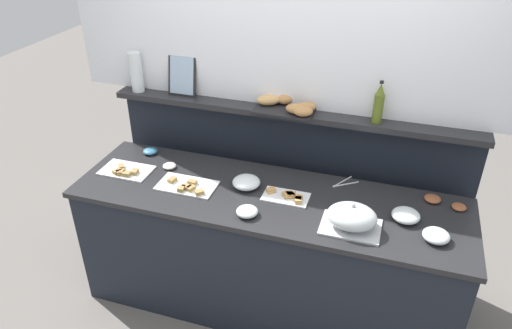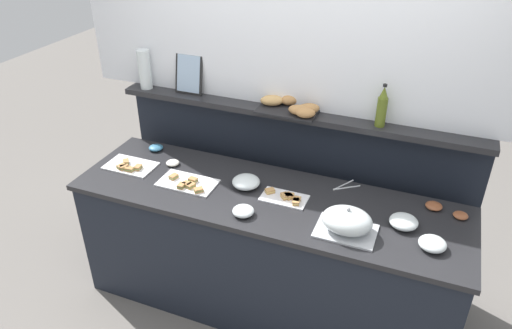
{
  "view_description": "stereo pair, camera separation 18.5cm",
  "coord_description": "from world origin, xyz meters",
  "px_view_note": "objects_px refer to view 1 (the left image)",
  "views": [
    {
      "loc": [
        0.7,
        -2.41,
        2.63
      ],
      "look_at": [
        -0.11,
        0.1,
        1.08
      ],
      "focal_mm": 33.86,
      "sensor_mm": 36.0,
      "label": 1
    },
    {
      "loc": [
        0.87,
        -2.35,
        2.63
      ],
      "look_at": [
        -0.11,
        0.1,
        1.08
      ],
      "focal_mm": 33.86,
      "sensor_mm": 36.0,
      "label": 2
    }
  ],
  "objects_px": {
    "olive_oil_bottle": "(379,104)",
    "water_carafe": "(136,72)",
    "condiment_bowl_dark": "(150,151)",
    "glass_bowl_large": "(247,212)",
    "condiment_bowl_teal": "(169,166)",
    "condiment_bowl_cream": "(433,199)",
    "glass_bowl_medium": "(246,183)",
    "condiment_bowl_red": "(459,207)",
    "framed_picture": "(182,75)",
    "serving_cloche": "(352,218)",
    "glass_bowl_extra": "(436,236)",
    "glass_bowl_small": "(406,216)",
    "sandwich_platter_front": "(126,171)",
    "bread_basket": "(289,106)",
    "sandwich_platter_rear": "(187,186)",
    "serving_tongs": "(344,183)",
    "sandwich_platter_side": "(287,196)"
  },
  "relations": [
    {
      "from": "glass_bowl_large",
      "to": "condiment_bowl_red",
      "type": "bearing_deg",
      "value": 20.6
    },
    {
      "from": "glass_bowl_extra",
      "to": "bread_basket",
      "type": "xyz_separation_m",
      "value": [
        -1.0,
        0.59,
        0.4
      ]
    },
    {
      "from": "sandwich_platter_front",
      "to": "glass_bowl_extra",
      "type": "distance_m",
      "value": 2.01
    },
    {
      "from": "sandwich_platter_front",
      "to": "olive_oil_bottle",
      "type": "relative_size",
      "value": 1.25
    },
    {
      "from": "serving_cloche",
      "to": "olive_oil_bottle",
      "type": "relative_size",
      "value": 1.23
    },
    {
      "from": "condiment_bowl_teal",
      "to": "condiment_bowl_dark",
      "type": "xyz_separation_m",
      "value": [
        -0.23,
        0.14,
        0.0
      ]
    },
    {
      "from": "condiment_bowl_dark",
      "to": "condiment_bowl_cream",
      "type": "bearing_deg",
      "value": -0.18
    },
    {
      "from": "sandwich_platter_front",
      "to": "glass_bowl_small",
      "type": "relative_size",
      "value": 2.1
    },
    {
      "from": "sandwich_platter_rear",
      "to": "glass_bowl_small",
      "type": "xyz_separation_m",
      "value": [
        1.36,
        0.07,
        0.02
      ]
    },
    {
      "from": "condiment_bowl_teal",
      "to": "condiment_bowl_dark",
      "type": "bearing_deg",
      "value": 147.45
    },
    {
      "from": "sandwich_platter_front",
      "to": "framed_picture",
      "type": "relative_size",
      "value": 1.19
    },
    {
      "from": "condiment_bowl_red",
      "to": "glass_bowl_small",
      "type": "bearing_deg",
      "value": -145.05
    },
    {
      "from": "glass_bowl_large",
      "to": "bread_basket",
      "type": "height_order",
      "value": "bread_basket"
    },
    {
      "from": "glass_bowl_small",
      "to": "water_carafe",
      "type": "xyz_separation_m",
      "value": [
        -1.97,
        0.46,
        0.5
      ]
    },
    {
      "from": "sandwich_platter_side",
      "to": "framed_picture",
      "type": "relative_size",
      "value": 1.0
    },
    {
      "from": "condiment_bowl_cream",
      "to": "sandwich_platter_rear",
      "type": "bearing_deg",
      "value": -168.02
    },
    {
      "from": "framed_picture",
      "to": "water_carafe",
      "type": "bearing_deg",
      "value": -173.59
    },
    {
      "from": "glass_bowl_extra",
      "to": "bread_basket",
      "type": "bearing_deg",
      "value": 149.52
    },
    {
      "from": "glass_bowl_large",
      "to": "water_carafe",
      "type": "distance_m",
      "value": 1.38
    },
    {
      "from": "glass_bowl_large",
      "to": "water_carafe",
      "type": "relative_size",
      "value": 0.45
    },
    {
      "from": "glass_bowl_small",
      "to": "framed_picture",
      "type": "xyz_separation_m",
      "value": [
        -1.62,
        0.5,
        0.5
      ]
    },
    {
      "from": "glass_bowl_small",
      "to": "serving_tongs",
      "type": "bearing_deg",
      "value": 145.36
    },
    {
      "from": "sandwich_platter_front",
      "to": "condiment_bowl_cream",
      "type": "relative_size",
      "value": 3.45
    },
    {
      "from": "sandwich_platter_front",
      "to": "bread_basket",
      "type": "xyz_separation_m",
      "value": [
        1.01,
        0.48,
        0.41
      ]
    },
    {
      "from": "serving_cloche",
      "to": "condiment_bowl_teal",
      "type": "xyz_separation_m",
      "value": [
        -1.29,
        0.29,
        -0.06
      ]
    },
    {
      "from": "condiment_bowl_dark",
      "to": "water_carafe",
      "type": "relative_size",
      "value": 0.36
    },
    {
      "from": "water_carafe",
      "to": "glass_bowl_large",
      "type": "bearing_deg",
      "value": -33.16
    },
    {
      "from": "serving_tongs",
      "to": "framed_picture",
      "type": "xyz_separation_m",
      "value": [
        -1.22,
        0.22,
        0.52
      ]
    },
    {
      "from": "serving_cloche",
      "to": "glass_bowl_extra",
      "type": "distance_m",
      "value": 0.47
    },
    {
      "from": "olive_oil_bottle",
      "to": "serving_cloche",
      "type": "bearing_deg",
      "value": -93.05
    },
    {
      "from": "sandwich_platter_rear",
      "to": "condiment_bowl_red",
      "type": "relative_size",
      "value": 4.41
    },
    {
      "from": "sandwich_platter_side",
      "to": "bread_basket",
      "type": "relative_size",
      "value": 0.65
    },
    {
      "from": "serving_cloche",
      "to": "glass_bowl_extra",
      "type": "xyz_separation_m",
      "value": [
        0.46,
        0.04,
        -0.05
      ]
    },
    {
      "from": "condiment_bowl_teal",
      "to": "glass_bowl_large",
      "type": "bearing_deg",
      "value": -27.1
    },
    {
      "from": "olive_oil_bottle",
      "to": "glass_bowl_medium",
      "type": "bearing_deg",
      "value": -150.86
    },
    {
      "from": "olive_oil_bottle",
      "to": "water_carafe",
      "type": "relative_size",
      "value": 0.96
    },
    {
      "from": "glass_bowl_small",
      "to": "sandwich_platter_side",
      "type": "bearing_deg",
      "value": 179.47
    },
    {
      "from": "glass_bowl_medium",
      "to": "glass_bowl_small",
      "type": "relative_size",
      "value": 1.11
    },
    {
      "from": "sandwich_platter_rear",
      "to": "water_carafe",
      "type": "height_order",
      "value": "water_carafe"
    },
    {
      "from": "condiment_bowl_teal",
      "to": "condiment_bowl_dark",
      "type": "height_order",
      "value": "condiment_bowl_dark"
    },
    {
      "from": "condiment_bowl_cream",
      "to": "glass_bowl_medium",
      "type": "bearing_deg",
      "value": -170.01
    },
    {
      "from": "glass_bowl_medium",
      "to": "bread_basket",
      "type": "bearing_deg",
      "value": 67.84
    },
    {
      "from": "olive_oil_bottle",
      "to": "water_carafe",
      "type": "height_order",
      "value": "water_carafe"
    },
    {
      "from": "glass_bowl_large",
      "to": "condiment_bowl_teal",
      "type": "xyz_separation_m",
      "value": [
        -0.69,
        0.35,
        -0.01
      ]
    },
    {
      "from": "water_carafe",
      "to": "glass_bowl_medium",
      "type": "bearing_deg",
      "value": -23.15
    },
    {
      "from": "sandwich_platter_front",
      "to": "glass_bowl_small",
      "type": "bearing_deg",
      "value": 0.82
    },
    {
      "from": "sandwich_platter_side",
      "to": "water_carafe",
      "type": "relative_size",
      "value": 1.0
    },
    {
      "from": "condiment_bowl_red",
      "to": "water_carafe",
      "type": "bearing_deg",
      "value": 173.69
    },
    {
      "from": "serving_tongs",
      "to": "framed_picture",
      "type": "bearing_deg",
      "value": 169.7
    },
    {
      "from": "glass_bowl_large",
      "to": "condiment_bowl_dark",
      "type": "distance_m",
      "value": 1.04
    }
  ]
}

